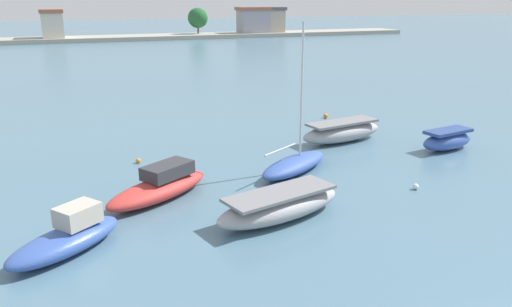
# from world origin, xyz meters

# --- Properties ---
(moored_boat_0) EXTENTS (4.39, 3.78, 1.49)m
(moored_boat_0) POSITION_xyz_m (-10.46, 10.17, 0.52)
(moored_boat_0) COLOR #3856A8
(moored_boat_0) RESTS_ON ground
(moored_boat_1) EXTENTS (5.35, 4.20, 1.41)m
(moored_boat_1) POSITION_xyz_m (-6.68, 13.72, 0.54)
(moored_boat_1) COLOR #C63833
(moored_boat_1) RESTS_ON ground
(moored_boat_2) EXTENTS (5.88, 3.18, 1.11)m
(moored_boat_2) POSITION_xyz_m (-2.77, 10.02, 0.54)
(moored_boat_2) COLOR #9E9EA3
(moored_boat_2) RESTS_ON ground
(moored_boat_3) EXTENTS (4.93, 3.79, 7.15)m
(moored_boat_3) POSITION_xyz_m (0.05, 14.65, 0.43)
(moored_boat_3) COLOR #3856A8
(moored_boat_3) RESTS_ON ground
(moored_boat_4) EXTENTS (5.73, 2.59, 1.24)m
(moored_boat_4) POSITION_xyz_m (5.01, 18.60, 0.60)
(moored_boat_4) COLOR #9E9EA3
(moored_boat_4) RESTS_ON ground
(moored_boat_5) EXTENTS (3.71, 1.89, 1.16)m
(moored_boat_5) POSITION_xyz_m (9.68, 15.04, 0.55)
(moored_boat_5) COLOR #3856A8
(moored_boat_5) RESTS_ON ground
(mooring_buoy_0) EXTENTS (0.27, 0.27, 0.27)m
(mooring_buoy_0) POSITION_xyz_m (4.12, 10.64, 0.13)
(mooring_buoy_0) COLOR white
(mooring_buoy_0) RESTS_ON ground
(mooring_buoy_1) EXTENTS (0.26, 0.26, 0.26)m
(mooring_buoy_1) POSITION_xyz_m (-6.85, 18.87, 0.13)
(mooring_buoy_1) COLOR orange
(mooring_buoy_1) RESTS_ON ground
(mooring_buoy_2) EXTENTS (0.34, 0.34, 0.34)m
(mooring_buoy_2) POSITION_xyz_m (7.07, 24.28, 0.17)
(mooring_buoy_2) COLOR orange
(mooring_buoy_2) RESTS_ON ground
(distant_shoreline) EXTENTS (131.64, 8.70, 8.49)m
(distant_shoreline) POSITION_xyz_m (1.87, 99.20, 2.03)
(distant_shoreline) COLOR #9E998C
(distant_shoreline) RESTS_ON ground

